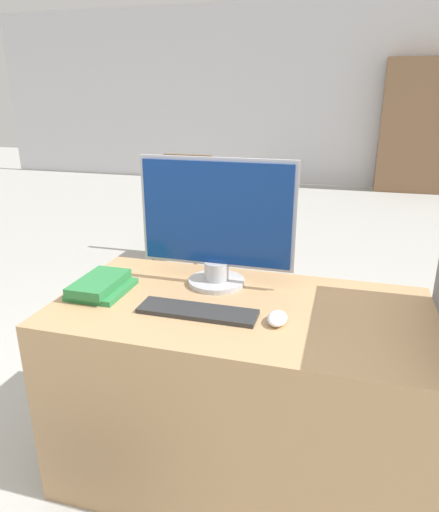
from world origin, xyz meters
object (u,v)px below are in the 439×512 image
object	(u,v)px
mouse	(277,318)
monitor	(217,224)
far_chair	(184,204)
keyboard	(197,311)
book_stack	(101,286)

from	to	relation	value
mouse	monitor	bearing A→B (deg)	137.11
far_chair	keyboard	bearing A→B (deg)	-106.58
monitor	book_stack	bearing A→B (deg)	-154.21
keyboard	book_stack	xyz separation A→B (m)	(-0.41, 0.07, 0.02)
far_chair	mouse	bearing A→B (deg)	-101.00
keyboard	book_stack	world-z (taller)	book_stack
book_stack	far_chair	size ratio (longest dim) A/B	0.27
keyboard	book_stack	bearing A→B (deg)	169.87
keyboard	far_chair	bearing A→B (deg)	111.11
monitor	book_stack	distance (m)	0.49
book_stack	mouse	bearing A→B (deg)	-5.69
keyboard	mouse	distance (m)	0.27
monitor	far_chair	distance (m)	2.32
mouse	book_stack	world-z (taller)	book_stack
far_chair	monitor	bearing A→B (deg)	-104.37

